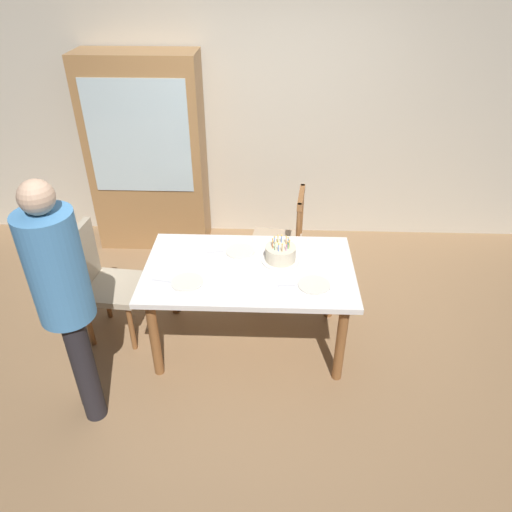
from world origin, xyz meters
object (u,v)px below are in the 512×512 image
object	(u,v)px
plate_near_celebrant	(187,282)
chair_spindle_back	(279,243)
chair_upholstered	(100,278)
plate_far_side	(240,251)
birthday_cake	(280,254)
plate_near_guest	(314,285)
china_cabinet	(148,155)
person_celebrant	(64,296)
dining_table	(249,278)

from	to	relation	value
plate_near_celebrant	chair_spindle_back	world-z (taller)	chair_spindle_back
chair_upholstered	plate_far_side	bearing A→B (deg)	6.26
plate_far_side	birthday_cake	bearing A→B (deg)	-19.61
plate_near_celebrant	plate_near_guest	xyz separation A→B (m)	(0.87, 0.00, 0.00)
plate_far_side	chair_upholstered	xyz separation A→B (m)	(-1.07, -0.12, -0.19)
plate_near_celebrant	china_cabinet	world-z (taller)	china_cabinet
plate_far_side	plate_near_guest	size ratio (longest dim) A/B	1.00
chair_spindle_back	chair_upholstered	distance (m)	1.53
plate_far_side	china_cabinet	xyz separation A→B (m)	(-0.99, 1.35, 0.23)
plate_far_side	person_celebrant	bearing A→B (deg)	-137.33
dining_table	plate_far_side	bearing A→B (deg)	110.42
dining_table	china_cabinet	bearing A→B (deg)	124.41
plate_near_celebrant	person_celebrant	world-z (taller)	person_celebrant
plate_near_celebrant	plate_far_side	size ratio (longest dim) A/B	1.00
plate_near_guest	chair_spindle_back	distance (m)	1.03
chair_spindle_back	chair_upholstered	world-z (taller)	same
birthday_cake	dining_table	bearing A→B (deg)	-156.98
birthday_cake	china_cabinet	xyz separation A→B (m)	(-1.29, 1.46, 0.17)
plate_near_celebrant	chair_upholstered	distance (m)	0.81
birthday_cake	plate_near_guest	world-z (taller)	birthday_cake
plate_near_guest	china_cabinet	size ratio (longest dim) A/B	0.12
birthday_cake	plate_near_guest	xyz separation A→B (m)	(0.23, -0.30, -0.05)
birthday_cake	plate_far_side	xyz separation A→B (m)	(-0.30, 0.11, -0.05)
plate_near_celebrant	chair_upholstered	bearing A→B (deg)	158.40
birthday_cake	plate_near_celebrant	size ratio (longest dim) A/B	1.27
china_cabinet	dining_table	bearing A→B (deg)	-55.59
dining_table	chair_upholstered	xyz separation A→B (m)	(-1.14, 0.09, -0.10)
dining_table	chair_upholstered	bearing A→B (deg)	175.72
dining_table	person_celebrant	xyz separation A→B (m)	(-1.04, -0.68, 0.34)
birthday_cake	chair_spindle_back	bearing A→B (deg)	89.83
plate_near_guest	chair_upholstered	distance (m)	1.63
birthday_cake	plate_near_guest	distance (m)	0.38
dining_table	china_cabinet	distance (m)	1.92
plate_near_guest	chair_spindle_back	xyz separation A→B (m)	(-0.23, 0.97, -0.27)
chair_spindle_back	chair_upholstered	bearing A→B (deg)	-153.57
plate_near_celebrant	plate_near_guest	size ratio (longest dim) A/B	1.00
person_celebrant	china_cabinet	size ratio (longest dim) A/B	0.89
plate_far_side	person_celebrant	xyz separation A→B (m)	(-0.96, -0.89, 0.24)
person_celebrant	china_cabinet	distance (m)	2.24
birthday_cake	plate_near_celebrant	distance (m)	0.71
plate_near_celebrant	chair_upholstered	size ratio (longest dim) A/B	0.23
plate_far_side	china_cabinet	distance (m)	1.69
china_cabinet	person_celebrant	bearing A→B (deg)	-89.25
person_celebrant	birthday_cake	bearing A→B (deg)	31.69
plate_far_side	plate_near_guest	xyz separation A→B (m)	(0.53, -0.41, 0.00)
birthday_cake	chair_upholstered	size ratio (longest dim) A/B	0.29
dining_table	plate_near_guest	bearing A→B (deg)	-24.12
chair_spindle_back	plate_near_celebrant	bearing A→B (deg)	-123.52
birthday_cake	chair_upholstered	bearing A→B (deg)	-179.58
chair_upholstered	person_celebrant	distance (m)	0.89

